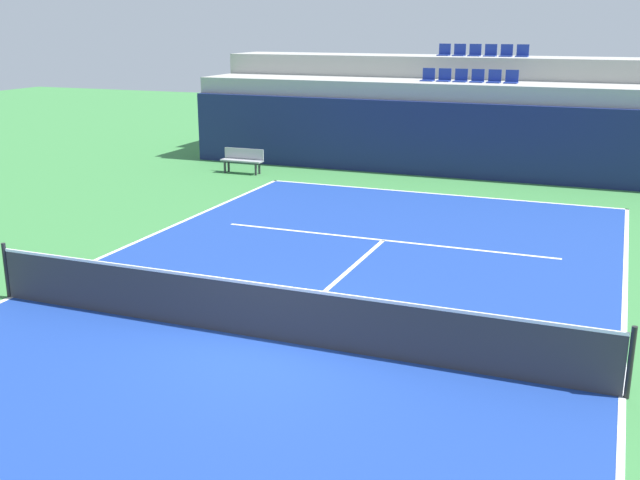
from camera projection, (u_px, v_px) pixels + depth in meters
ground_plane at (270, 340)px, 12.54m from camera, size 80.00×80.00×0.00m
court_surface at (270, 340)px, 12.53m from camera, size 11.00×24.00×0.01m
baseline_far at (436, 194)px, 23.21m from camera, size 11.00×0.10×0.00m
sideline_left at (12, 297)px, 14.46m from camera, size 0.10×24.00×0.00m
sideline_right at (622, 397)px, 10.60m from camera, size 0.10×24.00×0.00m
service_line_far at (383, 240)px, 18.25m from camera, size 8.26×0.10×0.00m
centre_service_line at (337, 281)px, 15.39m from camera, size 0.10×6.40×0.00m
back_wall at (457, 141)px, 25.39m from camera, size 19.74×0.30×2.51m
stands_tier_lower at (466, 127)px, 26.52m from camera, size 19.74×2.40×3.09m
stands_tier_upper at (479, 109)px, 28.56m from camera, size 19.74×2.40×3.86m
seating_row_lower at (469, 78)px, 26.15m from camera, size 3.32×0.44×0.44m
seating_row_upper at (483, 53)px, 28.08m from camera, size 3.32×0.44×0.44m
tennis_net at (269, 311)px, 12.40m from camera, size 11.08×0.08×1.07m
player_bench at (243, 159)px, 26.34m from camera, size 1.50×0.40×0.85m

